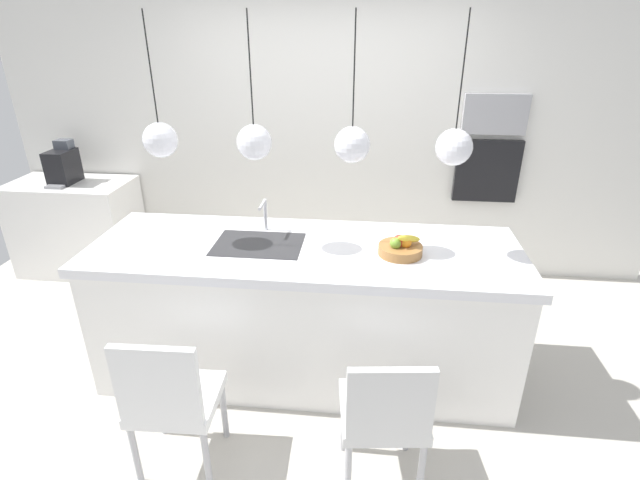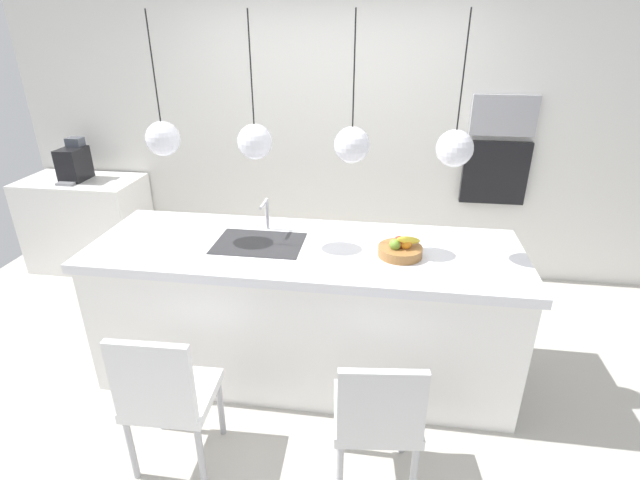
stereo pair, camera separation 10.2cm
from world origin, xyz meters
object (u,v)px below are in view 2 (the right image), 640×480
object	(u,v)px
coffee_machine	(74,163)
oven	(495,173)
microwave	(504,115)
chair_middle	(377,415)
fruit_bowl	(401,249)
chair_near	(166,394)

from	to	relation	value
coffee_machine	oven	world-z (taller)	oven
microwave	oven	size ratio (longest dim) A/B	0.96
coffee_machine	chair_middle	world-z (taller)	coffee_machine
chair_middle	fruit_bowl	bearing A→B (deg)	84.23
chair_near	oven	bearing A→B (deg)	51.10
chair_middle	oven	bearing A→B (deg)	69.56
fruit_bowl	chair_near	bearing A→B (deg)	-143.67
oven	chair_near	bearing A→B (deg)	-128.90
fruit_bowl	coffee_machine	xyz separation A→B (m)	(-3.01, 1.33, 0.05)
microwave	oven	bearing A→B (deg)	0.00
coffee_machine	oven	distance (m)	3.87
fruit_bowl	chair_middle	world-z (taller)	fruit_bowl
microwave	chair_near	world-z (taller)	microwave
fruit_bowl	chair_middle	distance (m)	0.99
chair_near	chair_middle	bearing A→B (deg)	0.31
coffee_machine	chair_near	bearing A→B (deg)	-50.00
coffee_machine	chair_near	distance (m)	2.92
microwave	chair_middle	distance (m)	2.85
fruit_bowl	microwave	distance (m)	1.91
microwave	coffee_machine	bearing A→B (deg)	-175.59
microwave	chair_near	xyz separation A→B (m)	(-2.01, -2.49, -1.04)
fruit_bowl	oven	world-z (taller)	oven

